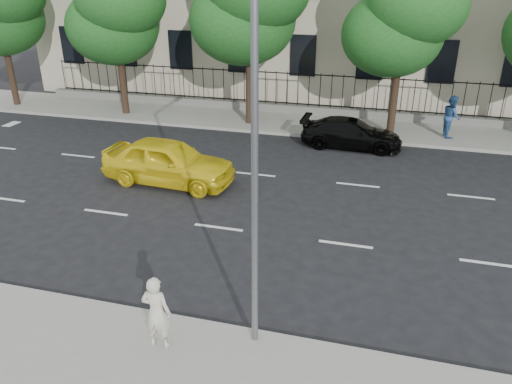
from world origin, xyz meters
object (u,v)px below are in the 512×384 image
at_px(yellow_taxi, 168,162).
at_px(black_sedan, 351,133).
at_px(woman_near, 156,312).
at_px(street_light, 262,110).

xyz_separation_m(yellow_taxi, black_sedan, (6.27, 5.83, -0.20)).
bearing_deg(black_sedan, yellow_taxi, 134.43).
distance_m(yellow_taxi, woman_near, 9.13).
distance_m(yellow_taxi, black_sedan, 8.56).
relative_size(black_sedan, woman_near, 2.61).
xyz_separation_m(yellow_taxi, woman_near, (3.52, -8.42, 0.16)).
height_order(yellow_taxi, black_sedan, yellow_taxi).
bearing_deg(street_light, yellow_taxi, 127.30).
relative_size(street_light, yellow_taxi, 1.61).
height_order(yellow_taxi, woman_near, woman_near).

